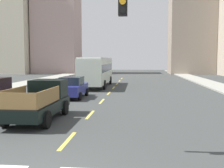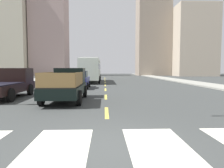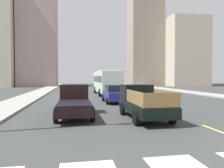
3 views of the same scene
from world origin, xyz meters
TOP-DOWN VIEW (x-y plane):
  - sidewalk_left at (-11.78, 18.00)m, footprint 2.99×110.00m
  - lane_dash_0 at (0.00, 4.00)m, footprint 0.16×2.40m
  - lane_dash_1 at (0.00, 9.00)m, footprint 0.16×2.40m
  - lane_dash_2 at (0.00, 14.00)m, footprint 0.16×2.40m
  - lane_dash_3 at (0.00, 19.00)m, footprint 0.16×2.40m
  - lane_dash_4 at (0.00, 24.00)m, footprint 0.16×2.40m
  - lane_dash_5 at (0.00, 29.00)m, footprint 0.16×2.40m
  - lane_dash_6 at (0.00, 34.00)m, footprint 0.16×2.40m
  - lane_dash_7 at (0.00, 39.00)m, footprint 0.16×2.40m
  - pickup_stakebed at (-2.38, 7.75)m, footprint 2.18×5.20m
  - pickup_dark at (-6.45, 9.08)m, footprint 2.18×5.20m
  - city_bus at (-2.03, 24.91)m, footprint 2.72×10.80m
  - sedan_near_right at (-2.61, 15.57)m, footprint 2.02×4.40m
  - block_mid_left at (-15.91, 56.09)m, footprint 9.86×8.02m
  - block_mid_right at (24.44, 50.67)m, footprint 10.69×7.42m

SIDE VIEW (x-z plane):
  - lane_dash_0 at x=0.00m, z-range 0.00..0.01m
  - lane_dash_1 at x=0.00m, z-range 0.00..0.01m
  - lane_dash_2 at x=0.00m, z-range 0.00..0.01m
  - lane_dash_3 at x=0.00m, z-range 0.00..0.01m
  - lane_dash_4 at x=0.00m, z-range 0.00..0.01m
  - lane_dash_5 at x=0.00m, z-range 0.00..0.01m
  - lane_dash_6 at x=0.00m, z-range 0.00..0.01m
  - lane_dash_7 at x=0.00m, z-range 0.00..0.01m
  - sidewalk_left at x=-11.78m, z-range 0.00..0.15m
  - sedan_near_right at x=-2.61m, z-range 0.00..1.72m
  - pickup_dark at x=-6.45m, z-range -0.06..1.90m
  - pickup_stakebed at x=-2.38m, z-range -0.04..1.92m
  - city_bus at x=-2.03m, z-range 0.29..3.61m
  - block_mid_right at x=24.44m, z-range 0.00..18.93m
  - block_mid_left at x=-15.91m, z-range 0.00..28.41m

